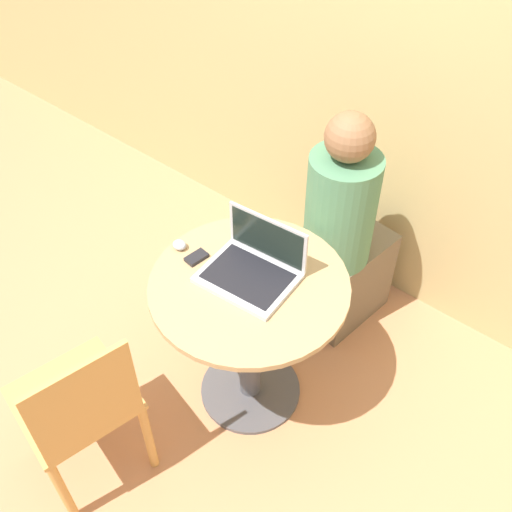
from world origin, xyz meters
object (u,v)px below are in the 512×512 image
at_px(laptop, 253,267).
at_px(chair_empty, 81,410).
at_px(cell_phone, 197,257).
at_px(person_seated, 343,242).

height_order(laptop, chair_empty, laptop).
bearing_deg(laptop, cell_phone, -160.99).
relative_size(chair_empty, person_seated, 0.71).
bearing_deg(laptop, person_seated, 84.11).
xyz_separation_m(laptop, chair_empty, (-0.22, -0.72, -0.31)).
height_order(cell_phone, person_seated, person_seated).
distance_m(cell_phone, person_seated, 0.74).
relative_size(cell_phone, person_seated, 0.08).
bearing_deg(person_seated, cell_phone, -113.46).
bearing_deg(cell_phone, chair_empty, -89.54).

